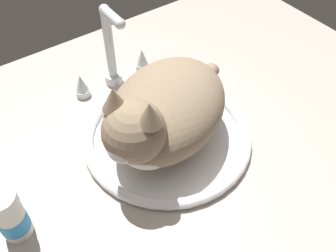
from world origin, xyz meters
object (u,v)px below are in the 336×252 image
(faucet, at_px, (112,57))
(pill_bottle, at_px, (11,217))
(sink_basin, at_px, (168,137))
(cat, at_px, (162,114))

(faucet, height_order, pill_bottle, faucet)
(sink_basin, relative_size, faucet, 1.70)
(sink_basin, bearing_deg, cat, -155.14)
(sink_basin, xyz_separation_m, pill_bottle, (-0.31, -0.02, 0.04))
(faucet, xyz_separation_m, pill_bottle, (-0.31, -0.23, -0.02))
(cat, relative_size, pill_bottle, 3.36)
(sink_basin, xyz_separation_m, faucet, (0.00, 0.21, 0.06))
(faucet, xyz_separation_m, cat, (-0.02, -0.22, 0.02))
(sink_basin, height_order, cat, cat)
(pill_bottle, bearing_deg, cat, 2.20)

